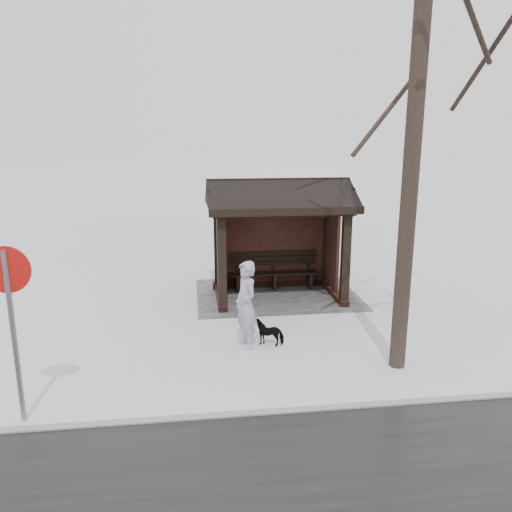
{
  "coord_description": "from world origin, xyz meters",
  "views": [
    {
      "loc": [
        2.17,
        12.25,
        4.17
      ],
      "look_at": [
        0.68,
        0.8,
        1.32
      ],
      "focal_mm": 35.0,
      "sensor_mm": 36.0,
      "label": 1
    }
  ],
  "objects": [
    {
      "name": "tree_near",
      "position": [
        -1.5,
        4.2,
        6.16
      ],
      "size": [
        3.42,
        3.42,
        9.03
      ],
      "color": "black",
      "rests_on": "ground"
    },
    {
      "name": "road_sign",
      "position": [
        4.75,
        5.18,
        1.89
      ],
      "size": [
        0.68,
        0.11,
        2.67
      ],
      "rotation": [
        0.0,
        0.0,
        -0.05
      ],
      "color": "gray",
      "rests_on": "ground"
    },
    {
      "name": "bus_shelter",
      "position": [
        0.0,
        -0.16,
        2.17
      ],
      "size": [
        3.6,
        2.4,
        3.09
      ],
      "color": "#341913",
      "rests_on": "ground"
    },
    {
      "name": "trampled_patch",
      "position": [
        0.0,
        -0.2,
        0.01
      ],
      "size": [
        4.2,
        3.2,
        0.02
      ],
      "primitive_type": "cube",
      "color": "gray",
      "rests_on": "ground"
    },
    {
      "name": "kerb",
      "position": [
        0.0,
        5.5,
        0.01
      ],
      "size": [
        120.0,
        0.15,
        0.06
      ],
      "primitive_type": "cube",
      "color": "gray",
      "rests_on": "ground"
    },
    {
      "name": "ground",
      "position": [
        0.0,
        0.0,
        0.0
      ],
      "size": [
        120.0,
        120.0,
        0.0
      ],
      "primitive_type": "plane",
      "color": "white",
      "rests_on": "ground"
    },
    {
      "name": "dog",
      "position": [
        0.68,
        2.93,
        0.26
      ],
      "size": [
        0.67,
        0.46,
        0.51
      ],
      "primitive_type": "imported",
      "rotation": [
        0.0,
        0.0,
        1.23
      ],
      "color": "black",
      "rests_on": "ground"
    },
    {
      "name": "pedestrian",
      "position": [
        1.17,
        3.0,
        0.88
      ],
      "size": [
        0.59,
        0.74,
        1.76
      ],
      "primitive_type": "imported",
      "rotation": [
        0.0,
        0.0,
        1.87
      ],
      "color": "#AA9EB9",
      "rests_on": "ground"
    }
  ]
}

